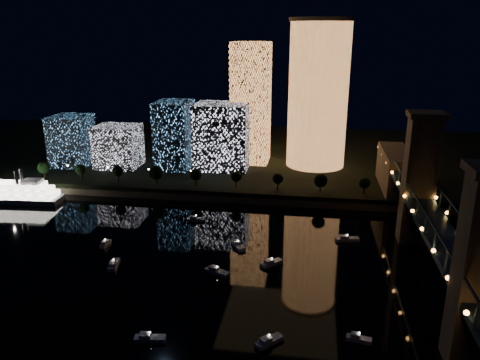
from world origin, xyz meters
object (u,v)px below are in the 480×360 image
object	(u,v)px
tower_rectangular	(251,103)
tower_cylindrical	(318,94)
truss_bridge	(449,257)
riverboat	(4,193)

from	to	relation	value
tower_rectangular	tower_cylindrical	bearing A→B (deg)	-3.97
truss_bridge	riverboat	distance (m)	193.65
riverboat	truss_bridge	bearing A→B (deg)	-18.77
tower_rectangular	truss_bridge	world-z (taller)	tower_rectangular
tower_cylindrical	tower_rectangular	distance (m)	37.56
truss_bridge	tower_rectangular	bearing A→B (deg)	119.24
tower_cylindrical	riverboat	xyz separation A→B (m)	(-145.27, -68.64, -40.44)
tower_cylindrical	tower_rectangular	bearing A→B (deg)	176.03
riverboat	tower_cylindrical	bearing A→B (deg)	25.29
truss_bridge	riverboat	xyz separation A→B (m)	(-182.99, 62.20, -12.12)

